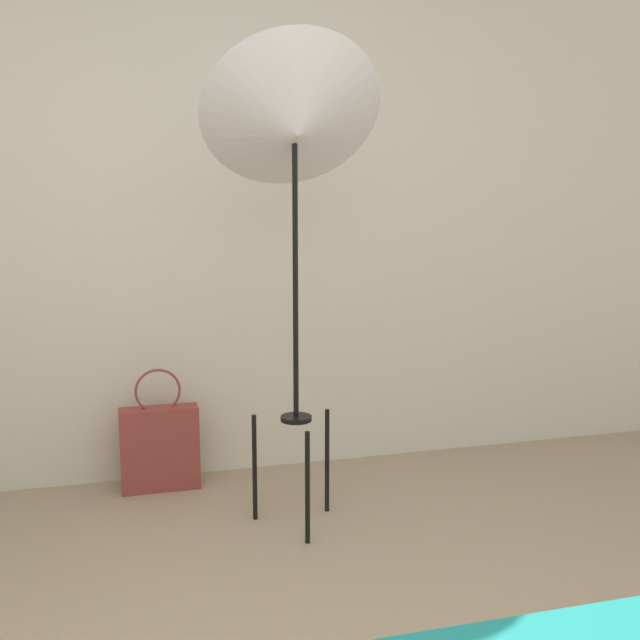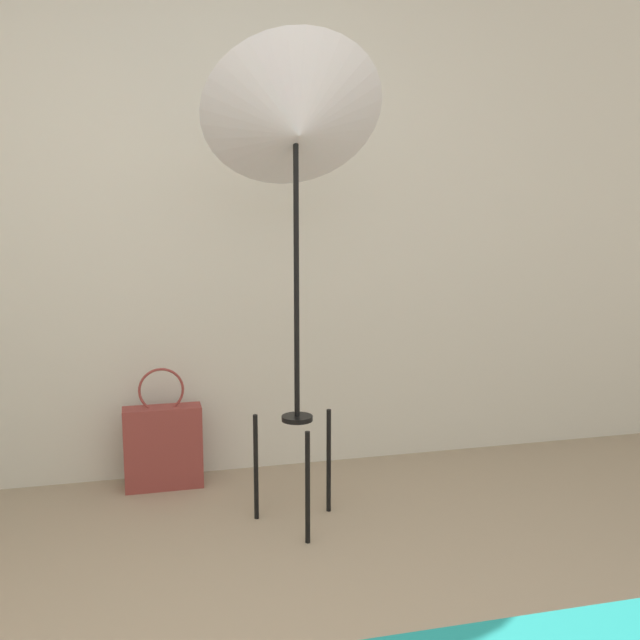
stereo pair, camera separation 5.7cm
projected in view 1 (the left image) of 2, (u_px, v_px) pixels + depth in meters
wall_back at (173, 211)px, 3.54m from camera, size 8.00×0.05×2.60m
photo_umbrella at (295, 128)px, 2.90m from camera, size 0.73×0.59×1.97m
tote_bag at (160, 447)px, 3.51m from camera, size 0.36×0.12×0.58m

